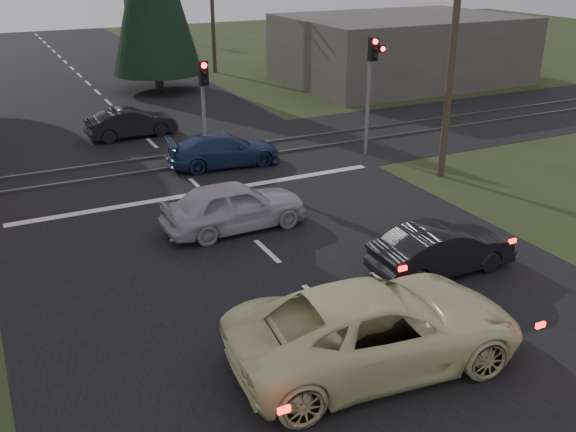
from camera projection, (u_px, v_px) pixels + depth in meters
ground at (319, 300)px, 15.48m from camera, size 120.00×120.00×0.00m
road at (188, 177)px, 23.74m from camera, size 14.00×100.00×0.01m
rail_corridor at (172, 162)px, 25.39m from camera, size 120.00×8.00×0.01m
stop_line at (205, 192)px, 22.25m from camera, size 13.00×0.35×0.00m
rail_near at (178, 167)px, 24.71m from camera, size 120.00×0.12×0.10m
rail_far at (167, 156)px, 26.03m from camera, size 120.00×0.12×0.10m
traffic_signal_right at (372, 73)px, 25.12m from camera, size 0.68×0.48×4.70m
traffic_signal_center at (204, 96)px, 23.63m from camera, size 0.32×0.48×4.10m
utility_pole_near at (453, 46)px, 22.10m from camera, size 1.80×0.26×9.00m
utility_pole_mid at (212, 0)px, 41.92m from camera, size 1.80×0.26×9.00m
building_right at (401, 49)px, 40.26m from camera, size 14.00×10.00×4.00m
cream_coupe at (376, 327)px, 12.85m from camera, size 6.31×3.39×1.68m
dark_hatchback at (442, 249)px, 16.60m from camera, size 3.92×1.42×1.29m
silver_car at (234, 206)px, 19.14m from camera, size 4.40×1.86×1.49m
blue_sedan at (224, 150)px, 24.81m from camera, size 4.50×2.18×1.26m
dark_car_far at (131, 123)px, 28.55m from camera, size 4.00×1.58×1.29m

